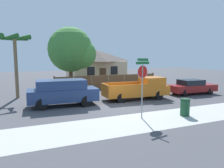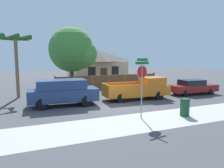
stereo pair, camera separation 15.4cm
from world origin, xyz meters
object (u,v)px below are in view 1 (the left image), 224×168
orange_pickup (139,89)px  trash_bin (185,107)px  house (95,65)px  palm_tree (15,44)px  red_suv (63,92)px  parked_sedan (192,87)px  oak_tree (73,51)px  stop_sign (142,78)px

orange_pickup → trash_bin: (-0.07, -5.55, -0.34)m
house → palm_tree: 14.02m
red_suv → parked_sedan: size_ratio=1.08×
house → orange_pickup: size_ratio=1.41×
house → palm_tree: bearing=-138.2°
oak_tree → orange_pickup: size_ratio=1.20×
red_suv → parked_sedan: 12.05m
orange_pickup → palm_tree: bearing=156.9°
orange_pickup → trash_bin: 5.56m
stop_sign → trash_bin: (2.65, -0.59, -1.83)m
house → oak_tree: 7.87m
palm_tree → red_suv: bearing=-57.2°
house → trash_bin: bearing=-93.3°
red_suv → stop_sign: bearing=-50.9°
stop_sign → orange_pickup: bearing=50.9°
orange_pickup → stop_sign: size_ratio=1.60×
house → orange_pickup: house is taller
palm_tree → trash_bin: palm_tree is taller
orange_pickup → oak_tree: bearing=118.4°
parked_sedan → oak_tree: bearing=143.9°
parked_sedan → house: bearing=112.2°
red_suv → stop_sign: 6.26m
stop_sign → parked_sedan: bearing=20.1°
house → stop_sign: size_ratio=2.26×
palm_tree → stop_sign: size_ratio=1.56×
oak_tree → parked_sedan: 12.63m
parked_sedan → trash_bin: bearing=-132.8°
red_suv → parked_sedan: red_suv is taller
parked_sedan → trash_bin: size_ratio=4.39×
stop_sign → oak_tree: bearing=83.6°
house → palm_tree: palm_tree is taller
oak_tree → trash_bin: bearing=-75.1°
palm_tree → red_suv: size_ratio=1.08×
oak_tree → trash_bin: 14.24m
palm_tree → parked_sedan: bearing=-17.1°
oak_tree → house: bearing=52.4°
palm_tree → trash_bin: 14.30m
parked_sedan → red_suv: bearing=-176.5°
stop_sign → red_suv: bearing=115.3°
house → trash_bin: 19.49m
house → trash_bin: house is taller
oak_tree → trash_bin: oak_tree is taller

